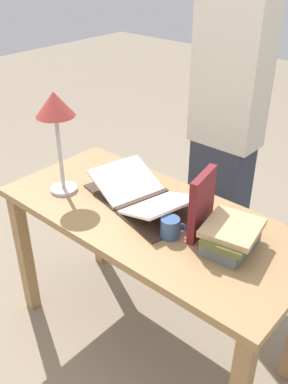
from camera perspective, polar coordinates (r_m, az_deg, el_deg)
name	(u,v)px	position (r m, az deg, el deg)	size (l,w,h in m)	color
ground_plane	(149,337)	(2.37, 0.73, -18.71)	(12.00, 12.00, 0.00)	gray
reading_desk	(150,236)	(1.92, 0.86, -5.86)	(1.38, 0.63, 0.77)	#937047
open_book	(142,196)	(1.91, -0.25, -0.58)	(0.61, 0.41, 0.10)	#38281E
book_stack_tall	(231,236)	(1.66, 11.58, -5.75)	(0.23, 0.27, 0.11)	slate
book_standing_upright	(202,204)	(1.68, 7.70, -1.66)	(0.07, 0.19, 0.27)	maroon
reading_lamp	(55,112)	(1.89, -11.73, 10.35)	(0.17, 0.17, 0.48)	#ADADB2
coffee_mug	(171,228)	(1.69, 3.55, -4.79)	(0.09, 0.08, 0.08)	#335184
person_reader	(225,136)	(2.34, 10.71, 7.30)	(0.36, 0.22, 1.78)	#2D3342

